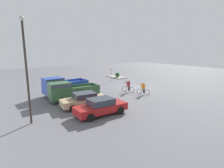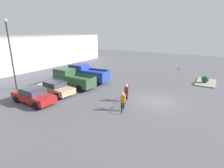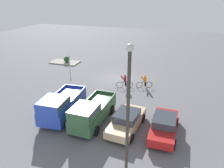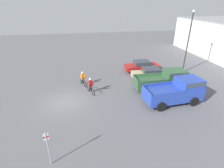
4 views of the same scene
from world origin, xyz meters
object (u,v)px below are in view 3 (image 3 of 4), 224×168
at_px(pickup_truck_0, 91,112).
at_px(fire_lane_sign, 69,61).
at_px(sedan_1, 127,120).
at_px(sedan_0, 164,125).
at_px(pickup_truck_1, 61,105).
at_px(shrub, 67,59).
at_px(lamppost, 128,112).
at_px(cyclist_1, 145,81).
at_px(cyclist_0, 125,81).

xyz_separation_m(pickup_truck_0, fire_lane_sign, (7.91, -10.82, 0.32)).
bearing_deg(sedan_1, fire_lane_sign, -44.31).
height_order(sedan_0, pickup_truck_0, pickup_truck_0).
distance_m(pickup_truck_0, fire_lane_sign, 13.41).
relative_size(pickup_truck_0, pickup_truck_1, 1.00).
distance_m(sedan_1, shrub, 18.69).
distance_m(sedan_0, shrub, 20.59).
distance_m(pickup_truck_0, lamppost, 7.22).
bearing_deg(cyclist_1, sedan_1, 91.51).
relative_size(cyclist_0, shrub, 1.98).
bearing_deg(pickup_truck_1, shrub, -61.86).
distance_m(fire_lane_sign, lamppost, 19.99).
distance_m(lamppost, shrub, 23.82).
bearing_deg(pickup_truck_1, pickup_truck_0, 178.16).
xyz_separation_m(cyclist_0, lamppost, (-3.62, 12.65, 3.68)).
bearing_deg(sedan_1, sedan_0, -175.81).
height_order(cyclist_0, cyclist_1, cyclist_0).
bearing_deg(cyclist_1, sedan_0, 110.63).
height_order(fire_lane_sign, lamppost, lamppost).
height_order(cyclist_1, fire_lane_sign, fire_lane_sign).
bearing_deg(pickup_truck_1, cyclist_0, -113.04).
height_order(sedan_0, sedan_1, sedan_0).
xyz_separation_m(sedan_0, cyclist_1, (3.02, -8.01, 0.08)).
bearing_deg(shrub, sedan_0, 139.81).
distance_m(sedan_0, cyclist_0, 8.88).
relative_size(sedan_0, cyclist_0, 2.64).
bearing_deg(cyclist_1, pickup_truck_1, 57.77).
height_order(pickup_truck_0, shrub, pickup_truck_0).
bearing_deg(pickup_truck_0, shrub, -53.86).
relative_size(sedan_1, shrub, 5.41).
bearing_deg(fire_lane_sign, sedan_0, 142.81).
height_order(sedan_0, lamppost, lamppost).
bearing_deg(lamppost, pickup_truck_1, -35.20).
bearing_deg(cyclist_1, pickup_truck_0, 73.17).
xyz_separation_m(sedan_0, fire_lane_sign, (13.52, -10.26, 0.69)).
xyz_separation_m(pickup_truck_1, lamppost, (-6.92, 4.89, 3.33)).
bearing_deg(sedan_0, fire_lane_sign, -37.19).
bearing_deg(fire_lane_sign, sedan_1, 135.69).
relative_size(pickup_truck_0, fire_lane_sign, 2.34).
distance_m(pickup_truck_1, fire_lane_sign, 11.91).
xyz_separation_m(cyclist_1, fire_lane_sign, (10.51, -2.25, 0.61)).
bearing_deg(shrub, pickup_truck_0, 126.14).
bearing_deg(sedan_1, pickup_truck_1, 2.77).
height_order(pickup_truck_1, cyclist_1, pickup_truck_1).
xyz_separation_m(pickup_truck_0, lamppost, (-4.17, 4.80, 3.43)).
xyz_separation_m(pickup_truck_0, shrub, (10.12, -13.85, -0.52)).
height_order(sedan_1, shrub, sedan_1).
bearing_deg(cyclist_1, cyclist_0, 19.48).
bearing_deg(cyclist_0, fire_lane_sign, -19.38).
distance_m(pickup_truck_0, cyclist_1, 8.96).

